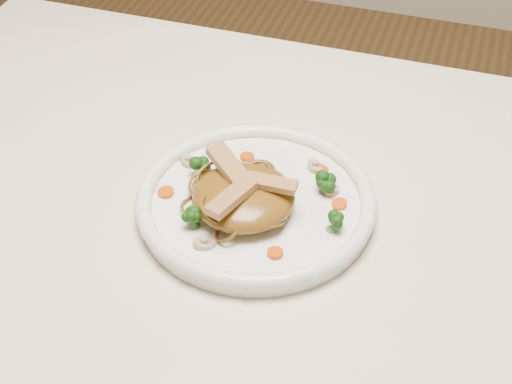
% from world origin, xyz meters
% --- Properties ---
extents(table, '(1.20, 0.80, 0.75)m').
position_xyz_m(table, '(0.00, 0.00, 0.65)').
color(table, '#F3E5CE').
rests_on(table, ground).
extents(plate, '(0.34, 0.34, 0.02)m').
position_xyz_m(plate, '(-0.00, -0.01, 0.76)').
color(plate, white).
rests_on(plate, table).
extents(noodle_mound, '(0.14, 0.14, 0.04)m').
position_xyz_m(noodle_mound, '(-0.01, -0.03, 0.78)').
color(noodle_mound, brown).
rests_on(noodle_mound, plate).
extents(chicken_a, '(0.06, 0.02, 0.01)m').
position_xyz_m(chicken_a, '(0.02, -0.02, 0.81)').
color(chicken_a, tan).
rests_on(chicken_a, noodle_mound).
extents(chicken_b, '(0.07, 0.07, 0.01)m').
position_xyz_m(chicken_b, '(-0.04, -0.01, 0.81)').
color(chicken_b, tan).
rests_on(chicken_b, noodle_mound).
extents(chicken_c, '(0.04, 0.07, 0.01)m').
position_xyz_m(chicken_c, '(-0.01, -0.06, 0.81)').
color(chicken_c, tan).
rests_on(chicken_c, noodle_mound).
extents(broccoli_0, '(0.04, 0.04, 0.03)m').
position_xyz_m(broccoli_0, '(0.08, 0.03, 0.78)').
color(broccoli_0, '#16440E').
rests_on(broccoli_0, plate).
extents(broccoli_1, '(0.04, 0.04, 0.03)m').
position_xyz_m(broccoli_1, '(-0.08, 0.01, 0.78)').
color(broccoli_1, '#16440E').
rests_on(broccoli_1, plate).
extents(broccoli_2, '(0.03, 0.03, 0.03)m').
position_xyz_m(broccoli_2, '(-0.06, -0.07, 0.78)').
color(broccoli_2, '#16440E').
rests_on(broccoli_2, plate).
extents(broccoli_3, '(0.03, 0.03, 0.03)m').
position_xyz_m(broccoli_3, '(0.10, -0.03, 0.78)').
color(broccoli_3, '#16440E').
rests_on(broccoli_3, plate).
extents(carrot_0, '(0.03, 0.03, 0.00)m').
position_xyz_m(carrot_0, '(0.06, 0.07, 0.77)').
color(carrot_0, '#C04007').
rests_on(carrot_0, plate).
extents(carrot_1, '(0.03, 0.03, 0.00)m').
position_xyz_m(carrot_1, '(-0.11, -0.03, 0.77)').
color(carrot_1, '#C04007').
rests_on(carrot_1, plate).
extents(carrot_2, '(0.02, 0.02, 0.00)m').
position_xyz_m(carrot_2, '(0.10, 0.01, 0.77)').
color(carrot_2, '#C04007').
rests_on(carrot_2, plate).
extents(carrot_3, '(0.02, 0.02, 0.00)m').
position_xyz_m(carrot_3, '(-0.04, 0.07, 0.77)').
color(carrot_3, '#C04007').
rests_on(carrot_3, plate).
extents(carrot_4, '(0.02, 0.02, 0.00)m').
position_xyz_m(carrot_4, '(0.05, -0.09, 0.77)').
color(carrot_4, '#C04007').
rests_on(carrot_4, plate).
extents(mushroom_0, '(0.04, 0.04, 0.01)m').
position_xyz_m(mushroom_0, '(-0.03, -0.10, 0.77)').
color(mushroom_0, beige).
rests_on(mushroom_0, plate).
extents(mushroom_1, '(0.03, 0.03, 0.01)m').
position_xyz_m(mushroom_1, '(0.08, 0.03, 0.77)').
color(mushroom_1, beige).
rests_on(mushroom_1, plate).
extents(mushroom_2, '(0.04, 0.04, 0.01)m').
position_xyz_m(mushroom_2, '(-0.11, 0.03, 0.77)').
color(mushroom_2, beige).
rests_on(mushroom_2, plate).
extents(mushroom_3, '(0.04, 0.04, 0.01)m').
position_xyz_m(mushroom_3, '(0.05, 0.07, 0.77)').
color(mushroom_3, beige).
rests_on(mushroom_3, plate).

